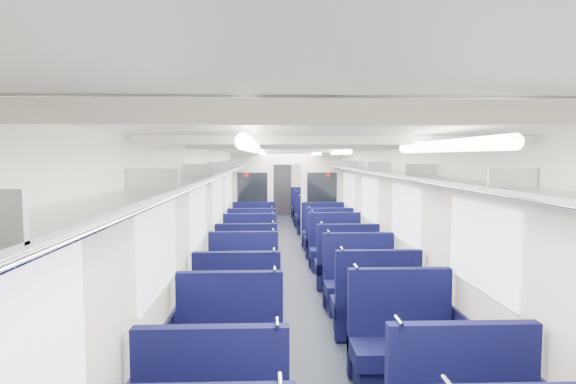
% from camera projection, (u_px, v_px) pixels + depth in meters
% --- Properties ---
extents(floor, '(2.80, 18.00, 0.01)m').
position_uv_depth(floor, '(292.00, 269.00, 9.34)').
color(floor, black).
rests_on(floor, ground).
extents(ceiling, '(2.80, 18.00, 0.01)m').
position_uv_depth(ceiling, '(293.00, 149.00, 9.17)').
color(ceiling, white).
rests_on(ceiling, wall_left).
extents(wall_left, '(0.02, 18.00, 2.35)m').
position_uv_depth(wall_left, '(220.00, 210.00, 9.20)').
color(wall_left, beige).
rests_on(wall_left, floor).
extents(dado_left, '(0.03, 17.90, 0.70)m').
position_uv_depth(dado_left, '(222.00, 252.00, 9.26)').
color(dado_left, black).
rests_on(dado_left, floor).
extents(wall_right, '(0.02, 18.00, 2.35)m').
position_uv_depth(wall_right, '(364.00, 209.00, 9.31)').
color(wall_right, beige).
rests_on(wall_right, floor).
extents(dado_right, '(0.03, 17.90, 0.70)m').
position_uv_depth(dado_right, '(363.00, 250.00, 9.37)').
color(dado_right, black).
rests_on(dado_right, floor).
extents(wall_far, '(2.80, 0.02, 2.35)m').
position_uv_depth(wall_far, '(281.00, 183.00, 18.22)').
color(wall_far, beige).
rests_on(wall_far, floor).
extents(luggage_rack_left, '(0.36, 17.40, 0.18)m').
position_uv_depth(luggage_rack_left, '(230.00, 168.00, 9.15)').
color(luggage_rack_left, '#B2B5BA').
rests_on(luggage_rack_left, wall_left).
extents(luggage_rack_right, '(0.36, 17.40, 0.18)m').
position_uv_depth(luggage_rack_right, '(355.00, 168.00, 9.24)').
color(luggage_rack_right, '#B2B5BA').
rests_on(luggage_rack_right, wall_right).
extents(windows, '(2.78, 15.60, 0.75)m').
position_uv_depth(windows, '(294.00, 199.00, 8.78)').
color(windows, white).
rests_on(windows, wall_left).
extents(ceiling_fittings, '(2.70, 16.06, 0.11)m').
position_uv_depth(ceiling_fittings, '(293.00, 152.00, 8.91)').
color(ceiling_fittings, beige).
rests_on(ceiling_fittings, ceiling).
extents(end_door, '(0.75, 0.06, 2.00)m').
position_uv_depth(end_door, '(281.00, 188.00, 18.18)').
color(end_door, black).
rests_on(end_door, floor).
extents(bulkhead, '(2.80, 0.10, 2.35)m').
position_uv_depth(bulkhead, '(287.00, 195.00, 11.99)').
color(bulkhead, beige).
rests_on(bulkhead, floor).
extents(seat_6, '(1.02, 0.56, 1.14)m').
position_uv_depth(seat_6, '(229.00, 355.00, 4.44)').
color(seat_6, '#0B0D36').
rests_on(seat_6, floor).
extents(seat_7, '(1.02, 0.56, 1.14)m').
position_uv_depth(seat_7, '(402.00, 349.00, 4.58)').
color(seat_7, '#0B0D36').
rests_on(seat_7, floor).
extents(seat_8, '(1.02, 0.56, 1.14)m').
position_uv_depth(seat_8, '(238.00, 312.00, 5.67)').
color(seat_8, '#0B0D36').
rests_on(seat_8, floor).
extents(seat_9, '(1.02, 0.56, 1.14)m').
position_uv_depth(seat_9, '(375.00, 309.00, 5.77)').
color(seat_9, '#0B0D36').
rests_on(seat_9, floor).
extents(seat_10, '(1.02, 0.56, 1.14)m').
position_uv_depth(seat_10, '(243.00, 285.00, 6.85)').
color(seat_10, '#0B0D36').
rests_on(seat_10, floor).
extents(seat_11, '(1.02, 0.56, 1.14)m').
position_uv_depth(seat_11, '(360.00, 287.00, 6.74)').
color(seat_11, '#0B0D36').
rests_on(seat_11, floor).
extents(seat_12, '(1.02, 0.56, 1.14)m').
position_uv_depth(seat_12, '(247.00, 267.00, 7.94)').
color(seat_12, '#0B0D36').
rests_on(seat_12, floor).
extents(seat_13, '(1.02, 0.56, 1.14)m').
position_uv_depth(seat_13, '(346.00, 268.00, 7.91)').
color(seat_13, '#0B0D36').
rests_on(seat_13, floor).
extents(seat_14, '(1.02, 0.56, 1.14)m').
position_uv_depth(seat_14, '(250.00, 254.00, 9.03)').
color(seat_14, '#0B0D36').
rests_on(seat_14, floor).
extents(seat_15, '(1.02, 0.56, 1.14)m').
position_uv_depth(seat_15, '(335.00, 252.00, 9.23)').
color(seat_15, '#0B0D36').
rests_on(seat_15, floor).
extents(seat_16, '(1.02, 0.56, 1.14)m').
position_uv_depth(seat_16, '(252.00, 243.00, 10.23)').
color(seat_16, '#0B0D36').
rests_on(seat_16, floor).
extents(seat_17, '(1.02, 0.56, 1.14)m').
position_uv_depth(seat_17, '(328.00, 242.00, 10.32)').
color(seat_17, '#0B0D36').
rests_on(seat_17, floor).
extents(seat_18, '(1.02, 0.56, 1.14)m').
position_uv_depth(seat_18, '(254.00, 234.00, 11.38)').
color(seat_18, '#0B0D36').
rests_on(seat_18, floor).
extents(seat_19, '(1.02, 0.56, 1.14)m').
position_uv_depth(seat_19, '(323.00, 234.00, 11.31)').
color(seat_19, '#0B0D36').
rests_on(seat_19, floor).
extents(seat_20, '(1.02, 0.56, 1.14)m').
position_uv_depth(seat_20, '(256.00, 222.00, 13.37)').
color(seat_20, '#0B0D36').
rests_on(seat_20, floor).
extents(seat_21, '(1.02, 0.56, 1.14)m').
position_uv_depth(seat_21, '(315.00, 222.00, 13.50)').
color(seat_21, '#0B0D36').
rests_on(seat_21, floor).
extents(seat_22, '(1.02, 0.56, 1.14)m').
position_uv_depth(seat_22, '(257.00, 217.00, 14.55)').
color(seat_22, '#0B0D36').
rests_on(seat_22, floor).
extents(seat_23, '(1.02, 0.56, 1.14)m').
position_uv_depth(seat_23, '(311.00, 217.00, 14.64)').
color(seat_23, '#0B0D36').
rests_on(seat_23, floor).
extents(seat_24, '(1.02, 0.56, 1.14)m').
position_uv_depth(seat_24, '(258.00, 213.00, 15.65)').
color(seat_24, '#0B0D36').
rests_on(seat_24, floor).
extents(seat_25, '(1.02, 0.56, 1.14)m').
position_uv_depth(seat_25, '(308.00, 212.00, 15.79)').
color(seat_25, '#0B0D36').
rests_on(seat_25, floor).
extents(seat_26, '(1.02, 0.56, 1.14)m').
position_uv_depth(seat_26, '(259.00, 209.00, 16.87)').
color(seat_26, '#0B0D36').
rests_on(seat_26, floor).
extents(seat_27, '(1.02, 0.56, 1.14)m').
position_uv_depth(seat_27, '(305.00, 209.00, 16.91)').
color(seat_27, '#0B0D36').
rests_on(seat_27, floor).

